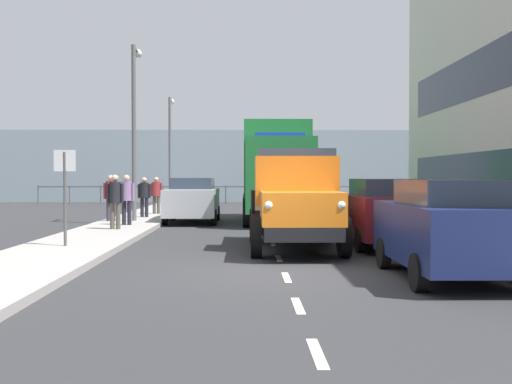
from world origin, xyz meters
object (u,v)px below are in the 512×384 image
at_px(truck_vintage_orange, 296,202).
at_px(pedestrian_with_bag, 115,197).
at_px(pedestrian_near_railing, 144,194).
at_px(car_navy_kerbside_near, 447,228).
at_px(lamp_post_far, 170,140).
at_px(car_silver_oppositeside_0, 193,199).
at_px(pedestrian_in_dark_coat, 111,194).
at_px(car_maroon_kerbside_1, 383,211).
at_px(pedestrian_strolling, 156,192).
at_px(street_sign, 65,181).
at_px(lamp_post_promenade, 135,116).
at_px(lorry_cargo_green, 276,169).
at_px(pedestrian_couple_b, 127,195).

height_order(truck_vintage_orange, pedestrian_with_bag, truck_vintage_orange).
bearing_deg(truck_vintage_orange, pedestrian_near_railing, -62.80).
bearing_deg(car_navy_kerbside_near, pedestrian_with_bag, -49.02).
bearing_deg(lamp_post_far, car_navy_kerbside_near, 107.08).
distance_m(car_silver_oppositeside_0, pedestrian_in_dark_coat, 3.11).
height_order(car_navy_kerbside_near, pedestrian_near_railing, pedestrian_near_railing).
height_order(car_maroon_kerbside_1, pedestrian_strolling, pedestrian_strolling).
bearing_deg(car_silver_oppositeside_0, pedestrian_near_railing, -28.70).
relative_size(pedestrian_with_bag, lamp_post_far, 0.27).
bearing_deg(street_sign, pedestrian_in_dark_coat, -85.18).
xyz_separation_m(pedestrian_with_bag, lamp_post_promenade, (0.07, -3.87, 2.86)).
height_order(truck_vintage_orange, pedestrian_strolling, truck_vintage_orange).
height_order(lorry_cargo_green, pedestrian_in_dark_coat, lorry_cargo_green).
distance_m(lorry_cargo_green, pedestrian_couple_b, 6.35).
bearing_deg(pedestrian_with_bag, pedestrian_strolling, -90.91).
relative_size(car_navy_kerbside_near, pedestrian_near_railing, 2.49).
relative_size(truck_vintage_orange, lamp_post_far, 0.91).
bearing_deg(pedestrian_in_dark_coat, pedestrian_near_railing, -111.07).
height_order(car_silver_oppositeside_0, lamp_post_promenade, lamp_post_promenade).
xyz_separation_m(car_maroon_kerbside_1, pedestrian_couple_b, (7.48, -5.33, 0.24)).
relative_size(truck_vintage_orange, pedestrian_couple_b, 3.36).
xyz_separation_m(pedestrian_couple_b, pedestrian_near_railing, (0.07, -4.08, -0.06)).
xyz_separation_m(lorry_cargo_green, pedestrian_couple_b, (5.19, 3.54, -0.94)).
relative_size(car_silver_oppositeside_0, pedestrian_near_railing, 2.70).
xyz_separation_m(car_maroon_kerbside_1, lamp_post_far, (7.82, -20.42, 2.95)).
bearing_deg(truck_vintage_orange, lamp_post_promenade, -57.54).
bearing_deg(pedestrian_strolling, pedestrian_in_dark_coat, 77.15).
relative_size(car_navy_kerbside_near, pedestrian_strolling, 2.48).
height_order(car_silver_oppositeside_0, pedestrian_strolling, pedestrian_strolling).
height_order(pedestrian_in_dark_coat, street_sign, street_sign).
relative_size(car_maroon_kerbside_1, pedestrian_with_bag, 2.54).
height_order(pedestrian_near_railing, pedestrian_strolling, pedestrian_strolling).
bearing_deg(pedestrian_strolling, street_sign, 88.50).
height_order(pedestrian_couple_b, pedestrian_in_dark_coat, pedestrian_couple_b).
bearing_deg(car_silver_oppositeside_0, truck_vintage_orange, 109.50).
bearing_deg(lorry_cargo_green, truck_vintage_orange, 90.04).
distance_m(truck_vintage_orange, pedestrian_couple_b, 8.06).
height_order(truck_vintage_orange, pedestrian_couple_b, truck_vintage_orange).
xyz_separation_m(lorry_cargo_green, car_navy_kerbside_near, (-2.29, 13.89, -1.18)).
bearing_deg(pedestrian_strolling, truck_vintage_orange, 112.22).
height_order(lamp_post_far, street_sign, lamp_post_far).
xyz_separation_m(car_silver_oppositeside_0, pedestrian_with_bag, (2.00, 4.67, 0.24)).
relative_size(pedestrian_with_bag, lamp_post_promenade, 0.26).
height_order(car_maroon_kerbside_1, pedestrian_near_railing, pedestrian_near_railing).
height_order(car_navy_kerbside_near, pedestrian_in_dark_coat, pedestrian_in_dark_coat).
relative_size(car_maroon_kerbside_1, pedestrian_near_railing, 2.69).
bearing_deg(car_navy_kerbside_near, pedestrian_near_railing, -62.39).
distance_m(pedestrian_strolling, lamp_post_far, 9.20).
relative_size(lorry_cargo_green, lamp_post_far, 1.33).
bearing_deg(truck_vintage_orange, pedestrian_couple_b, -49.85).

